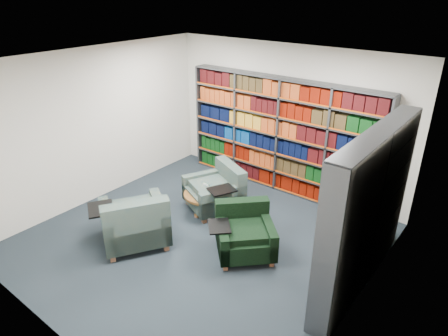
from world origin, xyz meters
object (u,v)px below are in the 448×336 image
Objects in this scene: chair_green_right at (244,234)px; chair_teal_front at (135,224)px; chair_teal_left at (218,191)px; coffee_table at (206,197)px.

chair_teal_front is (-1.43, -0.91, 0.06)m from chair_green_right.
chair_teal_left is 0.26m from coffee_table.
chair_teal_left is at bearing 73.63° from coffee_table.
chair_teal_front is at bearing -99.78° from chair_teal_left.
chair_green_right is (1.14, -0.78, -0.02)m from chair_teal_left.
chair_green_right is 1.70m from chair_teal_front.
chair_teal_left is at bearing 80.22° from chair_teal_front.
chair_green_right is 1.32m from coffee_table.
chair_teal_left is 0.88× the size of chair_teal_front.
chair_green_right is at bearing -23.66° from coffee_table.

